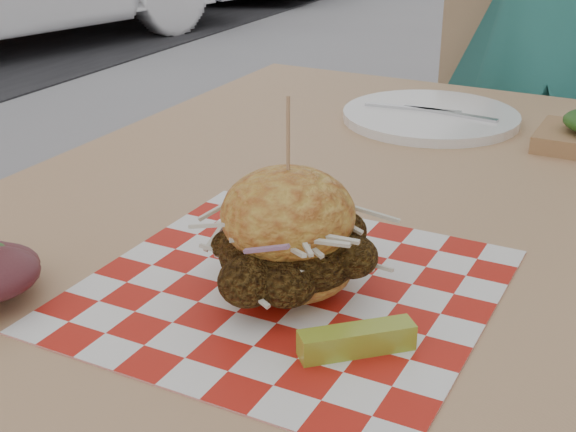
% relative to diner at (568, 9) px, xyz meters
% --- Properties ---
extents(diner, '(0.61, 0.40, 1.67)m').
position_rel_diner_xyz_m(diner, '(0.00, 0.00, 0.00)').
color(diner, '#29776F').
rests_on(diner, ground).
extents(patio_table, '(0.80, 1.20, 0.75)m').
position_rel_diner_xyz_m(patio_table, '(-0.08, -1.01, -0.16)').
color(patio_table, tan).
rests_on(patio_table, ground).
extents(patio_chair, '(0.46, 0.47, 0.95)m').
position_rel_diner_xyz_m(patio_chair, '(-0.07, -0.02, -0.28)').
color(patio_chair, tan).
rests_on(patio_chair, ground).
extents(paper_liner, '(0.36, 0.36, 0.00)m').
position_rel_diner_xyz_m(paper_liner, '(-0.03, -1.22, -0.08)').
color(paper_liner, red).
rests_on(paper_liner, patio_table).
extents(sandwich, '(0.16, 0.16, 0.18)m').
position_rel_diner_xyz_m(sandwich, '(-0.03, -1.22, -0.03)').
color(sandwich, gold).
rests_on(sandwich, paper_liner).
extents(pickle_spear, '(0.08, 0.08, 0.02)m').
position_rel_diner_xyz_m(pickle_spear, '(0.07, -1.29, -0.07)').
color(pickle_spear, '#9FAD32').
rests_on(pickle_spear, paper_liner).
extents(place_setting, '(0.27, 0.27, 0.02)m').
position_rel_diner_xyz_m(place_setting, '(-0.08, -0.65, -0.08)').
color(place_setting, white).
rests_on(place_setting, patio_table).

